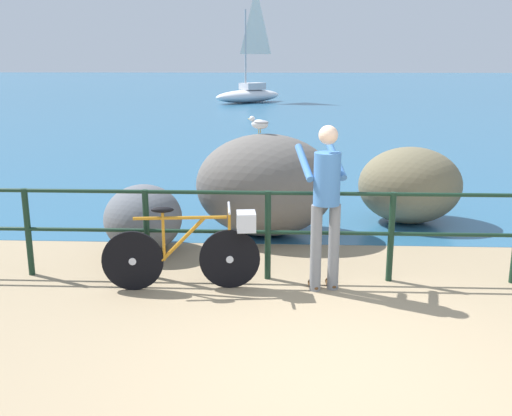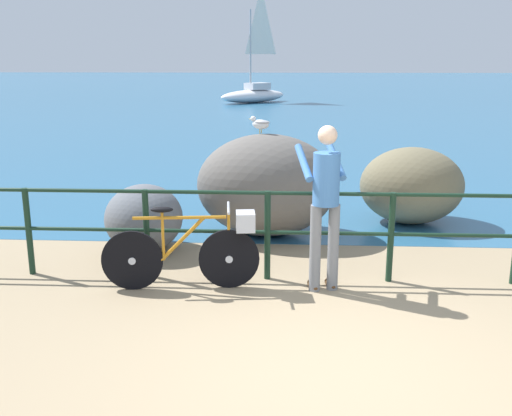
{
  "view_description": "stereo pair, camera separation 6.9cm",
  "coord_description": "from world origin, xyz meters",
  "views": [
    {
      "loc": [
        -0.52,
        -4.36,
        2.45
      ],
      "look_at": [
        -0.84,
        2.39,
        0.73
      ],
      "focal_mm": 41.6,
      "sensor_mm": 36.0,
      "label": 1
    },
    {
      "loc": [
        -0.45,
        -4.36,
        2.45
      ],
      "look_at": [
        -0.84,
        2.39,
        0.73
      ],
      "focal_mm": 41.6,
      "sensor_mm": 36.0,
      "label": 2
    }
  ],
  "objects": [
    {
      "name": "breakwater_boulder_right",
      "position": [
        1.39,
        4.46,
        0.58
      ],
      "size": [
        1.54,
        1.29,
        1.15
      ],
      "color": "#6E654B",
      "rests_on": "ground"
    },
    {
      "name": "seagull",
      "position": [
        -0.85,
        3.78,
        1.57
      ],
      "size": [
        0.33,
        0.23,
        0.23
      ],
      "rotation": [
        0.0,
        0.0,
        2.64
      ],
      "color": "gold",
      "rests_on": "breakwater_boulder_main"
    },
    {
      "name": "sea_surface",
      "position": [
        0.0,
        48.27,
        0.0
      ],
      "size": [
        120.0,
        90.0,
        0.01
      ],
      "primitive_type": "cube",
      "color": "#285B7F",
      "rests_on": "ground_plane"
    },
    {
      "name": "sailboat",
      "position": [
        -2.43,
        28.73,
        0.71
      ],
      "size": [
        4.07,
        3.99,
        6.16
      ],
      "rotation": [
        0.0,
        0.0,
        3.91
      ],
      "color": "white",
      "rests_on": "sea_surface"
    },
    {
      "name": "ground_plane",
      "position": [
        0.0,
        20.0,
        -0.05
      ],
      "size": [
        120.0,
        120.0,
        0.1
      ],
      "primitive_type": "cube",
      "color": "#937F60"
    },
    {
      "name": "breakwater_boulder_left",
      "position": [
        -2.31,
        2.92,
        0.43
      ],
      "size": [
        1.0,
        1.09,
        0.87
      ],
      "color": "#5A5D63",
      "rests_on": "ground"
    },
    {
      "name": "promenade_railing",
      "position": [
        0.0,
        1.99,
        0.64
      ],
      "size": [
        9.65,
        0.07,
        1.02
      ],
      "color": "black",
      "rests_on": "ground_plane"
    },
    {
      "name": "bicycle",
      "position": [
        -1.46,
        1.65,
        0.46
      ],
      "size": [
        1.69,
        0.48,
        0.92
      ],
      "rotation": [
        0.0,
        0.0,
        0.11
      ],
      "color": "black",
      "rests_on": "ground_plane"
    },
    {
      "name": "person_at_railing",
      "position": [
        -0.07,
        1.71,
        0.99
      ],
      "size": [
        0.55,
        0.68,
        1.78
      ],
      "rotation": [
        0.0,
        0.0,
        1.82
      ],
      "color": "slate",
      "rests_on": "ground_plane"
    },
    {
      "name": "breakwater_boulder_main",
      "position": [
        -0.76,
        3.72,
        0.72
      ],
      "size": [
        1.95,
        1.43,
        1.43
      ],
      "color": "#605B56",
      "rests_on": "ground"
    }
  ]
}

